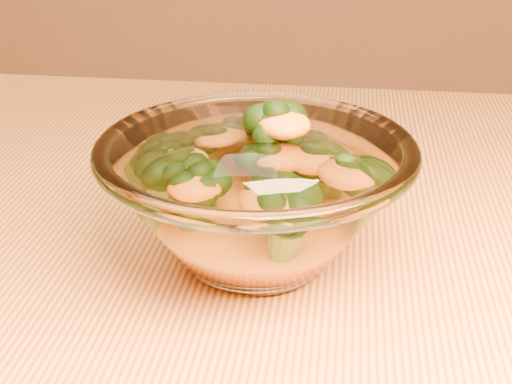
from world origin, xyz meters
TOP-DOWN VIEW (x-y plane):
  - table at (0.00, 0.00)m, footprint 1.20×0.80m
  - glass_bowl at (-0.05, -0.00)m, footprint 0.21×0.21m
  - cheese_sauce at (-0.05, -0.00)m, footprint 0.12×0.12m
  - broccoli_heap at (-0.05, 0.01)m, footprint 0.16×0.15m

SIDE VIEW (x-z plane):
  - table at x=0.00m, z-range 0.28..1.03m
  - cheese_sauce at x=-0.05m, z-range 0.76..0.80m
  - glass_bowl at x=-0.05m, z-range 0.75..0.85m
  - broccoli_heap at x=-0.05m, z-range 0.77..0.85m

